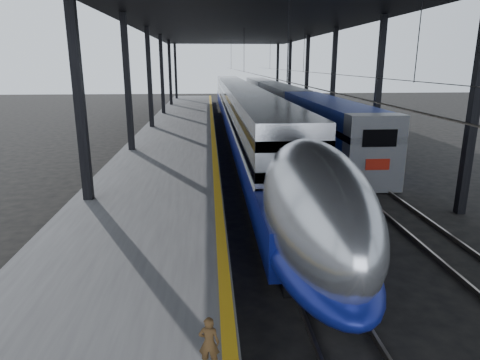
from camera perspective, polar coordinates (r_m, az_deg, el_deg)
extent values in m
plane|color=black|center=(13.11, 0.74, -12.82)|extent=(160.00, 160.00, 0.00)
cube|color=#4C4C4F|center=(32.12, -8.61, 4.96)|extent=(6.00, 80.00, 1.00)
cube|color=gold|center=(31.94, -3.60, 5.97)|extent=(0.30, 80.00, 0.01)
cube|color=slate|center=(32.18, -0.04, 4.39)|extent=(0.08, 80.00, 0.16)
cube|color=slate|center=(32.32, 2.52, 4.43)|extent=(0.08, 80.00, 0.16)
cube|color=slate|center=(32.92, 8.70, 4.46)|extent=(0.08, 80.00, 0.16)
cube|color=slate|center=(33.27, 11.13, 4.47)|extent=(0.08, 80.00, 0.16)
cube|color=black|center=(17.28, -20.52, 8.78)|extent=(0.35, 0.35, 9.00)
cube|color=black|center=(19.70, 28.76, 8.57)|extent=(0.35, 0.35, 9.00)
cube|color=black|center=(27.00, -14.69, 11.26)|extent=(0.35, 0.35, 9.00)
cube|color=black|center=(28.61, 17.94, 11.23)|extent=(0.35, 0.35, 9.00)
cube|color=black|center=(36.87, -11.94, 12.39)|extent=(0.35, 0.35, 9.00)
cube|color=black|center=(38.06, 12.29, 12.45)|extent=(0.35, 0.35, 9.00)
cube|color=black|center=(46.79, -10.34, 13.03)|extent=(0.35, 0.35, 9.00)
cube|color=black|center=(47.74, 8.88, 13.13)|extent=(0.35, 0.35, 9.00)
cube|color=black|center=(56.74, -9.29, 13.43)|extent=(0.35, 0.35, 9.00)
cube|color=black|center=(57.53, 6.62, 13.55)|extent=(0.35, 0.35, 9.00)
cube|color=black|center=(66.71, -8.56, 13.72)|extent=(0.35, 0.35, 9.00)
cube|color=black|center=(67.38, 5.01, 13.84)|extent=(0.35, 0.35, 9.00)
cube|color=black|center=(31.80, 1.15, 20.86)|extent=(18.00, 75.00, 0.45)
cylinder|color=slate|center=(31.67, 1.30, 14.09)|extent=(0.03, 74.00, 0.03)
cylinder|color=slate|center=(32.52, 10.37, 13.88)|extent=(0.03, 74.00, 0.03)
cube|color=#B3B5BA|center=(43.33, -0.20, 10.10)|extent=(2.82, 57.00, 3.88)
cube|color=navy|center=(41.97, -0.05, 8.26)|extent=(2.89, 62.00, 1.50)
cube|color=silver|center=(43.37, -0.20, 9.52)|extent=(2.91, 57.00, 0.10)
cube|color=black|center=(43.24, -0.20, 11.57)|extent=(2.85, 57.00, 0.41)
cube|color=black|center=(43.33, -0.20, 10.10)|extent=(2.85, 57.00, 0.41)
ellipsoid|color=#B3B5BA|center=(12.61, 9.87, -3.86)|extent=(2.82, 8.40, 3.88)
ellipsoid|color=navy|center=(13.02, 9.65, -8.51)|extent=(2.89, 8.40, 1.65)
ellipsoid|color=black|center=(10.00, 13.62, -4.50)|extent=(1.46, 2.20, 0.87)
cube|color=black|center=(13.35, 9.50, -11.54)|extent=(2.14, 2.60, 0.40)
cube|color=black|center=(34.21, 0.92, 5.25)|extent=(2.14, 2.60, 0.40)
cube|color=navy|center=(29.77, 11.54, 6.84)|extent=(2.73, 18.00, 3.70)
cube|color=gray|center=(21.92, 17.36, 3.49)|extent=(2.78, 1.20, 3.75)
cube|color=black|center=(21.21, 18.14, 5.32)|extent=(1.66, 0.06, 0.83)
cube|color=#AE1B0D|center=(21.45, 17.86, 1.99)|extent=(1.17, 0.06, 0.54)
cube|color=gray|center=(48.22, 5.47, 10.22)|extent=(2.73, 18.00, 3.70)
cube|color=gray|center=(66.98, 2.74, 11.69)|extent=(2.73, 18.00, 3.70)
cube|color=black|center=(24.50, 15.03, 0.61)|extent=(2.14, 2.40, 0.36)
cube|color=black|center=(45.48, 6.04, 7.66)|extent=(2.14, 2.40, 0.36)
imported|color=#473017|center=(7.94, -4.15, -20.85)|extent=(0.40, 0.29, 1.01)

